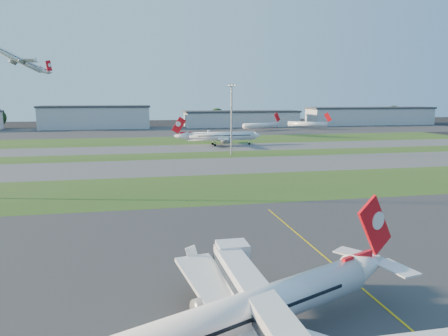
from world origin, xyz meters
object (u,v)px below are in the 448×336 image
object	(u,v)px
mini_jet_near	(261,125)
mini_jet_far	(308,124)
airliner_taxiing	(221,136)
light_mast_centre	(231,115)
airliner_parked	(253,311)
jet_bridge	(262,310)

from	to	relation	value
mini_jet_near	mini_jet_far	world-z (taller)	same
airliner_taxiing	mini_jet_far	world-z (taller)	airliner_taxiing
light_mast_centre	mini_jet_near	bearing A→B (deg)	68.33
mini_jet_near	mini_jet_far	xyz separation A→B (m)	(33.77, 5.74, 0.00)
airliner_parked	mini_jet_near	bearing A→B (deg)	49.31
mini_jet_near	airliner_parked	bearing A→B (deg)	-126.44
light_mast_centre	mini_jet_far	bearing A→B (deg)	56.14
airliner_parked	mini_jet_far	world-z (taller)	airliner_parked
airliner_parked	airliner_taxiing	bearing A→B (deg)	55.72
airliner_parked	mini_jet_far	distance (m)	258.91
jet_bridge	light_mast_centre	world-z (taller)	light_mast_centre
airliner_taxiing	mini_jet_near	bearing A→B (deg)	-119.70
airliner_taxiing	airliner_parked	bearing A→B (deg)	78.24
mini_jet_far	airliner_taxiing	bearing A→B (deg)	-98.91
airliner_taxiing	mini_jet_near	distance (m)	87.69
jet_bridge	light_mast_centre	size ratio (longest dim) A/B	1.04
airliner_taxiing	mini_jet_far	distance (m)	111.97
mini_jet_far	light_mast_centre	bearing A→B (deg)	-90.71
airliner_parked	mini_jet_far	xyz separation A→B (m)	(102.60, 237.72, -0.33)
mini_jet_far	light_mast_centre	distance (m)	139.10
jet_bridge	mini_jet_far	size ratio (longest dim) A/B	1.08
airliner_taxiing	mini_jet_near	xyz separation A→B (m)	(41.24, 77.39, -0.74)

